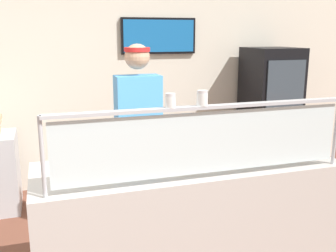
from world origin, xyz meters
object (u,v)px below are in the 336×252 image
at_px(parmesan_shaker, 170,101).
at_px(pepper_flake_shaker, 202,99).
at_px(pizza_tray, 178,159).
at_px(pizza_server, 184,157).
at_px(drink_fridge, 269,113).
at_px(worker_figure, 139,133).

xyz_separation_m(parmesan_shaker, pepper_flake_shaker, (0.20, 0.00, 0.00)).
bearing_deg(pizza_tray, pizza_server, -26.05).
height_order(pizza_tray, pepper_flake_shaker, pepper_flake_shaker).
bearing_deg(pizza_tray, parmesan_shaker, -115.42).
relative_size(pizza_tray, pizza_server, 1.69).
height_order(pizza_tray, drink_fridge, drink_fridge).
xyz_separation_m(pepper_flake_shaker, worker_figure, (-0.14, 1.05, -0.45)).
height_order(pizza_server, parmesan_shaker, parmesan_shaker).
height_order(worker_figure, drink_fridge, worker_figure).
bearing_deg(pizza_server, worker_figure, 94.62).
height_order(pizza_server, drink_fridge, drink_fridge).
distance_m(pizza_server, pepper_flake_shaker, 0.59).
xyz_separation_m(pizza_tray, pizza_server, (0.04, -0.02, 0.02)).
xyz_separation_m(pepper_flake_shaker, drink_fridge, (1.86, 2.18, -0.63)).
relative_size(worker_figure, drink_fridge, 1.06).
xyz_separation_m(pizza_tray, pepper_flake_shaker, (0.02, -0.37, 0.49)).
distance_m(pizza_tray, pepper_flake_shaker, 0.62).
distance_m(pizza_server, parmesan_shaker, 0.63).
distance_m(pizza_server, drink_fridge, 2.60).
relative_size(parmesan_shaker, drink_fridge, 0.05).
bearing_deg(pizza_server, parmesan_shaker, -129.73).
bearing_deg(pizza_server, pizza_tray, 145.92).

